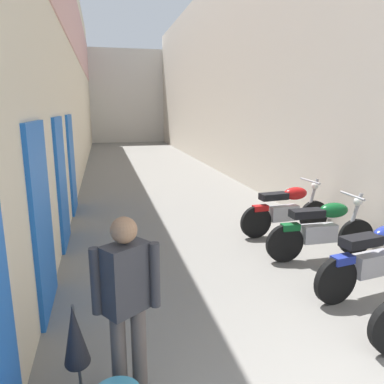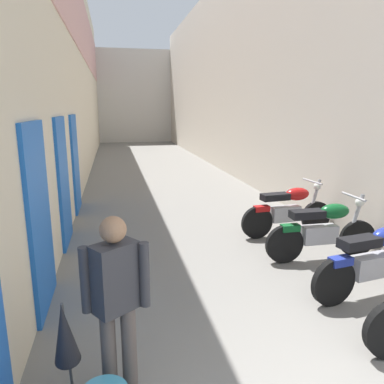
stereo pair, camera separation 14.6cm
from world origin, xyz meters
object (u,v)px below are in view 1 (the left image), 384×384
motorcycle_second (376,257)px  umbrella_leaning (75,335)px  pedestrian_by_doorway (127,299)px  motorcycle_third (322,228)px  motorcycle_fourth (287,209)px

motorcycle_second → umbrella_leaning: size_ratio=1.91×
motorcycle_second → pedestrian_by_doorway: pedestrian_by_doorway is taller
motorcycle_third → umbrella_leaning: 4.24m
motorcycle_fourth → umbrella_leaning: motorcycle_fourth is taller
motorcycle_third → motorcycle_fourth: (-0.00, 1.18, 0.00)m
motorcycle_second → motorcycle_fourth: (0.00, 2.37, 0.00)m
motorcycle_second → umbrella_leaning: 3.73m
motorcycle_second → motorcycle_third: same height
motorcycle_third → motorcycle_fourth: same height
pedestrian_by_doorway → umbrella_leaning: pedestrian_by_doorway is taller
motorcycle_fourth → pedestrian_by_doorway: 4.70m
motorcycle_second → motorcycle_fourth: bearing=90.0°
motorcycle_fourth → umbrella_leaning: bearing=-135.8°
motorcycle_third → motorcycle_fourth: 1.18m
motorcycle_fourth → pedestrian_by_doorway: size_ratio=1.18×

